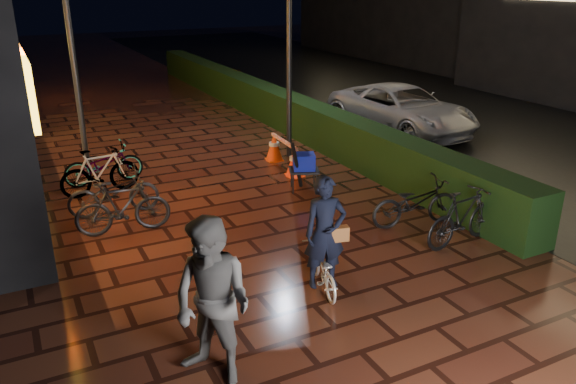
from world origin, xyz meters
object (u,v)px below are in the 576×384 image
van (402,109)px  traffic_barrier (284,154)px  bystander_person (213,303)px  cyclist (324,249)px  cart_assembly (303,164)px

van → traffic_barrier: van is taller
bystander_person → traffic_barrier: bearing=114.6°
van → cyclist: 9.01m
van → cart_assembly: (-4.68, -2.91, -0.07)m
bystander_person → van: size_ratio=0.41×
cyclist → traffic_barrier: cyclist is taller
bystander_person → van: bystander_person is taller
traffic_barrier → cart_assembly: 1.52m
bystander_person → van: 11.15m
cyclist → cart_assembly: size_ratio=1.53×
cyclist → cart_assembly: bearing=65.7°
cart_assembly → traffic_barrier: bearing=78.3°
bystander_person → cyclist: (1.95, 1.06, -0.31)m
van → cart_assembly: bearing=-154.6°
cyclist → cart_assembly: 3.90m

